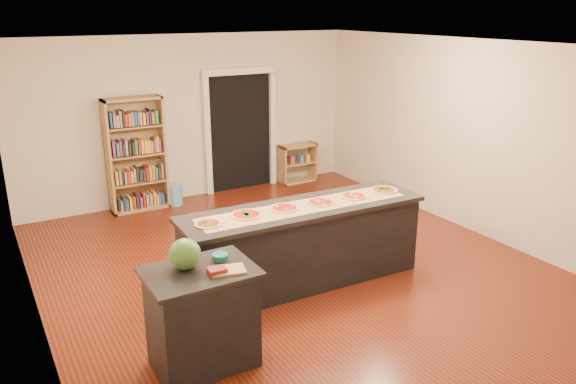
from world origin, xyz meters
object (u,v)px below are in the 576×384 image
bookshelf (136,155)px  watermelon (185,254)px  waste_bin (175,195)px  side_counter (202,317)px  low_shelf (298,163)px  kitchen_island (303,245)px

bookshelf → watermelon: (-0.80, -4.45, 0.19)m
waste_bin → side_counter: bearing=-106.0°
bookshelf → low_shelf: bookshelf is taller
waste_bin → watermelon: 4.65m
kitchen_island → bookshelf: size_ratio=1.61×
kitchen_island → side_counter: 1.92m
bookshelf → waste_bin: size_ratio=5.26×
side_counter → waste_bin: side_counter is taller
bookshelf → waste_bin: bearing=-11.1°
side_counter → waste_bin: size_ratio=2.78×
watermelon → kitchen_island: bearing=25.6°
low_shelf → watermelon: size_ratio=2.56×
side_counter → low_shelf: size_ratio=1.35×
low_shelf → waste_bin: bearing=-177.2°
bookshelf → low_shelf: bearing=0.2°
side_counter → watermelon: 0.64m
side_counter → bookshelf: size_ratio=0.53×
kitchen_island → low_shelf: kitchen_island is taller
kitchen_island → low_shelf: 4.19m
kitchen_island → bookshelf: 3.76m
kitchen_island → bookshelf: bookshelf is taller
low_shelf → side_counter: bearing=-129.6°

